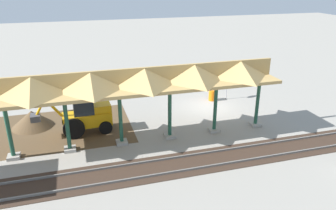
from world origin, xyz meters
TOP-DOWN VIEW (x-y plane):
  - ground_plane at (0.00, 0.00)m, footprint 120.00×120.00m
  - dirt_work_zone at (11.57, 0.90)m, footprint 9.73×7.00m
  - platform_canopy at (6.18, 4.25)m, footprint 17.15×3.20m
  - rail_tracks at (0.00, 7.71)m, footprint 60.00×2.58m
  - stop_sign at (-2.18, -1.30)m, footprint 0.64×0.46m
  - backhoe at (9.85, 1.91)m, footprint 5.16×1.81m
  - dirt_mound at (13.44, -0.10)m, footprint 5.77×5.77m
  - traffic_barrel at (-0.87, -1.37)m, footprint 0.56×0.56m

SIDE VIEW (x-z plane):
  - ground_plane at x=0.00m, z-range 0.00..0.00m
  - dirt_mound at x=13.44m, z-range -1.19..1.19m
  - dirt_work_zone at x=11.57m, z-range 0.00..0.01m
  - rail_tracks at x=0.00m, z-range -0.05..0.10m
  - traffic_barrel at x=-0.87m, z-range 0.00..0.90m
  - backhoe at x=9.85m, z-range -0.14..2.68m
  - stop_sign at x=-2.18m, z-range 0.52..2.88m
  - platform_canopy at x=6.18m, z-range 1.71..6.61m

